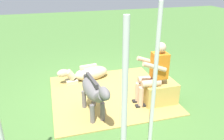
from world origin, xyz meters
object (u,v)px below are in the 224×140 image
at_px(tent_pole_left, 154,85).
at_px(tent_pole_mid, 124,129).
at_px(hay_bale, 159,93).
at_px(pony_standing, 94,91).
at_px(person_seated, 154,72).
at_px(pony_lying, 88,73).

height_order(tent_pole_left, tent_pole_mid, same).
height_order(hay_bale, pony_standing, pony_standing).
relative_size(hay_bale, tent_pole_mid, 0.30).
distance_m(hay_bale, person_seated, 0.54).
bearing_deg(pony_lying, hay_bale, 130.39).
bearing_deg(hay_bale, tent_pole_left, 58.08).
xyz_separation_m(hay_bale, person_seated, (0.16, -0.00, 0.51)).
bearing_deg(tent_pole_left, hay_bale, -121.92).
relative_size(tent_pole_left, tent_pole_mid, 1.00).
bearing_deg(tent_pole_left, pony_standing, -58.27).
distance_m(person_seated, pony_standing, 1.30).
bearing_deg(pony_standing, tent_pole_left, 121.73).
distance_m(hay_bale, pony_lying, 1.97).
height_order(person_seated, pony_lying, person_seated).
height_order(pony_standing, pony_lying, pony_standing).
height_order(person_seated, pony_standing, person_seated).
xyz_separation_m(person_seated, pony_lying, (1.11, -1.50, -0.56)).
relative_size(pony_standing, tent_pole_mid, 0.59).
bearing_deg(tent_pole_mid, person_seated, -122.92).
height_order(pony_lying, tent_pole_mid, tent_pole_mid).
distance_m(hay_bale, tent_pole_left, 1.72).
height_order(hay_bale, pony_lying, hay_bale).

